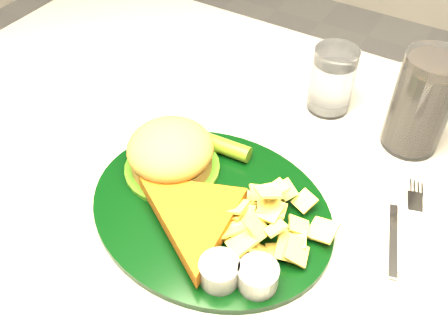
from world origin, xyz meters
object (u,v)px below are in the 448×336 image
at_px(dinner_plate, 210,193).
at_px(fork_napkin, 395,234).
at_px(table, 226,290).
at_px(cola_glass, 422,103).
at_px(water_glass, 332,80).

height_order(dinner_plate, fork_napkin, dinner_plate).
relative_size(table, cola_glass, 7.54).
height_order(table, water_glass, water_glass).
bearing_deg(cola_glass, water_glass, 172.89).
distance_m(water_glass, fork_napkin, 0.28).
distance_m(table, fork_napkin, 0.46).
bearing_deg(fork_napkin, dinner_plate, -176.11).
height_order(water_glass, fork_napkin, water_glass).
bearing_deg(dinner_plate, fork_napkin, 27.21).
distance_m(table, water_glass, 0.48).
bearing_deg(cola_glass, fork_napkin, -78.11).
xyz_separation_m(table, fork_napkin, (0.26, -0.01, 0.38)).
bearing_deg(dinner_plate, cola_glass, 61.70).
relative_size(table, fork_napkin, 7.62).
relative_size(table, water_glass, 10.68).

